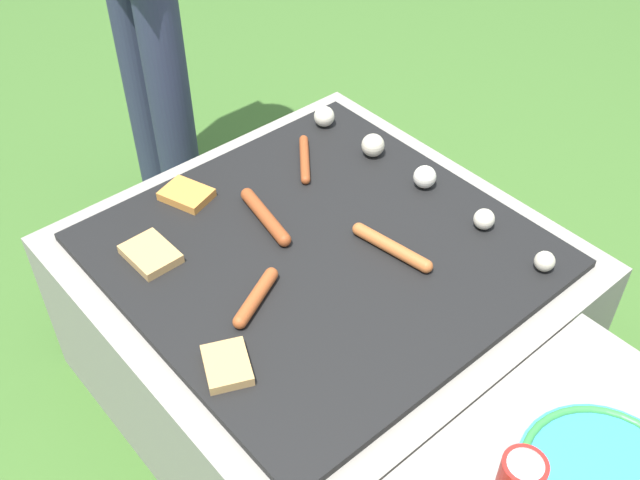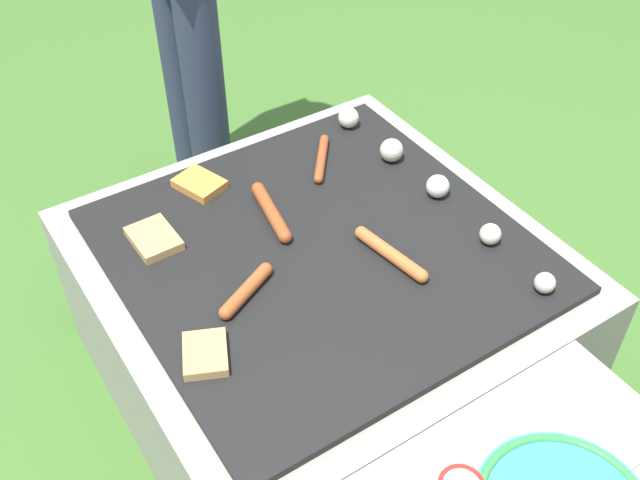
% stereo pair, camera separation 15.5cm
% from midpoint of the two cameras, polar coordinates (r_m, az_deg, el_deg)
% --- Properties ---
extents(ground_plane, '(14.00, 14.00, 0.00)m').
position_cam_midpoint_polar(ground_plane, '(1.90, 2.38, -10.46)').
color(ground_plane, '#3D6628').
extents(grill, '(0.92, 0.92, 0.44)m').
position_cam_midpoint_polar(grill, '(1.73, 2.59, -6.07)').
color(grill, gray).
rests_on(grill, ground_plane).
extents(sausage_front_center, '(0.20, 0.05, 0.03)m').
position_cam_midpoint_polar(sausage_front_center, '(1.55, 8.28, -1.18)').
color(sausage_front_center, '#B7602D').
rests_on(sausage_front_center, grill).
extents(sausage_back_left, '(0.09, 0.15, 0.03)m').
position_cam_midpoint_polar(sausage_back_left, '(1.46, -2.61, -4.01)').
color(sausage_back_left, '#A34C23').
rests_on(sausage_back_left, grill).
extents(sausage_mid_right, '(0.20, 0.06, 0.03)m').
position_cam_midpoint_polar(sausage_mid_right, '(1.63, -1.03, 2.04)').
color(sausage_mid_right, '#93421E').
rests_on(sausage_mid_right, grill).
extents(sausage_front_right, '(0.15, 0.12, 0.02)m').
position_cam_midpoint_polar(sausage_front_right, '(1.79, 2.61, 6.13)').
color(sausage_front_right, '#93421E').
rests_on(sausage_front_right, grill).
extents(bread_slice_center, '(0.12, 0.11, 0.02)m').
position_cam_midpoint_polar(bread_slice_center, '(1.36, -5.50, -8.81)').
color(bread_slice_center, tan).
rests_on(bread_slice_center, grill).
extents(bread_slice_left, '(0.13, 0.11, 0.02)m').
position_cam_midpoint_polar(bread_slice_left, '(1.72, -6.63, 4.17)').
color(bread_slice_left, '#D18438').
rests_on(bread_slice_left, grill).
extents(bread_slice_right, '(0.12, 0.09, 0.02)m').
position_cam_midpoint_polar(bread_slice_right, '(1.59, -9.85, -0.02)').
color(bread_slice_right, tan).
rests_on(bread_slice_right, grill).
extents(mushroom_row, '(0.73, 0.06, 0.06)m').
position_cam_midpoint_polar(mushroom_row, '(1.74, 10.23, 4.77)').
color(mushroom_row, beige).
rests_on(mushroom_row, grill).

